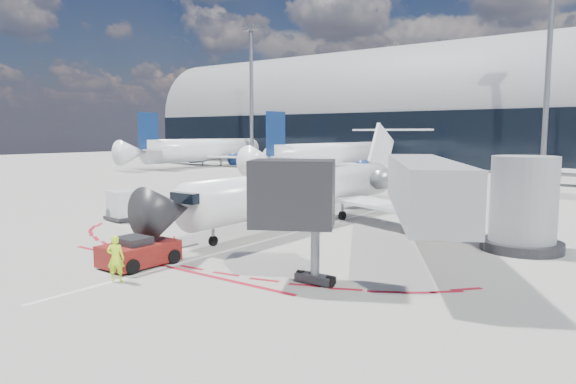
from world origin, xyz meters
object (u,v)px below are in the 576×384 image
Objects in this scene: regional_jet at (315,187)px; ramp_worker at (116,258)px; uld_container at (123,206)px; pushback_tug at (139,252)px.

ramp_worker is (1.46, -16.90, -1.32)m from regional_jet.
uld_container is at bearing -143.90° from regional_jet.
uld_container is (-12.04, 9.18, 0.06)m from ramp_worker.
regional_jet is at bearing 43.64° from uld_container.
uld_container is at bearing -75.23° from ramp_worker.
regional_jet is at bearing 91.33° from pushback_tug.
regional_jet is 5.18× the size of pushback_tug.
regional_jet is 11.34× the size of uld_container.
ramp_worker reaches higher than pushback_tug.
regional_jet is 14.86m from pushback_tug.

